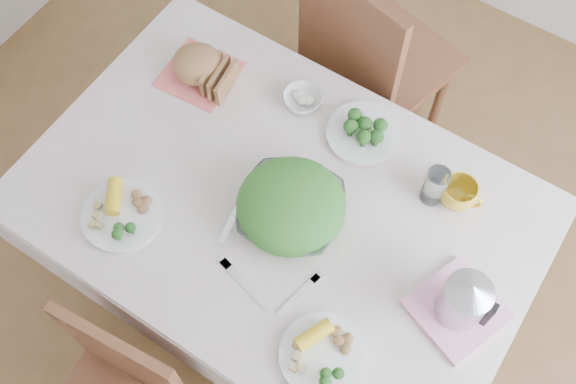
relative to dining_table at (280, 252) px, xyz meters
The scene contains 18 objects.
floor 0.38m from the dining_table, ahead, with size 3.60×3.60×0.00m, color brown.
dining_table is the anchor object (origin of this frame).
tablecloth 0.38m from the dining_table, ahead, with size 1.50×1.00×0.01m, color beige.
chair_far 0.84m from the dining_table, 95.47° to the left, with size 0.47×0.47×1.04m, color brown.
salad_bowl 0.43m from the dining_table, 15.51° to the right, with size 0.30×0.30×0.07m, color white.
dinner_plate_left 0.61m from the dining_table, 140.97° to the right, with size 0.24×0.24×0.02m, color white.
dinner_plate_right 0.62m from the dining_table, 42.32° to the right, with size 0.23×0.23×0.02m, color white.
broccoli_plate 0.53m from the dining_table, 75.02° to the left, with size 0.23×0.23×0.02m, color beige.
napkin 0.66m from the dining_table, 152.28° to the left, with size 0.23×0.23×0.00m, color #F16763.
bread_loaf 0.70m from the dining_table, 152.28° to the left, with size 0.17×0.16×0.10m, color #94643A.
fruit_bowl 0.55m from the dining_table, 111.48° to the left, with size 0.12×0.12×0.04m, color white.
yellow_mug 0.68m from the dining_table, 33.88° to the left, with size 0.11×0.11×0.09m, color gold.
glass_tumbler 0.64m from the dining_table, 35.83° to the left, with size 0.07×0.07×0.13m, color white.
pink_tray 0.71m from the dining_table, ahead, with size 0.22×0.22×0.02m, color #F998C2.
electric_kettle 0.78m from the dining_table, ahead, with size 0.13×0.13×0.18m, color #B2B5BA.
fork_left 0.41m from the dining_table, 127.10° to the right, with size 0.02×0.19×0.00m, color silver.
fork_right 0.49m from the dining_table, 45.78° to the right, with size 0.02×0.16×0.00m, color silver.
knife 0.47m from the dining_table, 76.66° to the right, with size 0.02×0.20×0.00m, color silver.
Camera 1 is at (0.51, -0.73, 2.55)m, focal length 42.00 mm.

